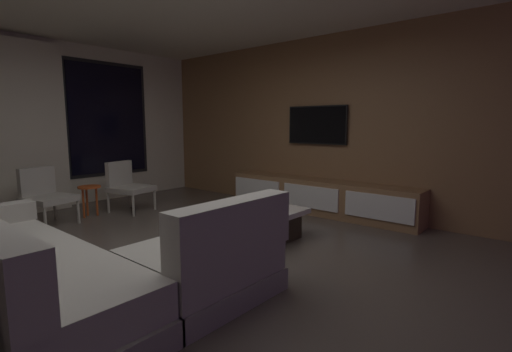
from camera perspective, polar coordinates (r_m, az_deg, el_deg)
name	(u,v)px	position (r m, az deg, el deg)	size (l,w,h in m)	color
floor	(176,267)	(3.73, -12.25, -13.56)	(9.20, 9.20, 0.00)	#564C44
back_wall_with_window	(23,125)	(6.71, -32.34, 6.62)	(6.60, 0.30, 2.70)	beige
media_wall	(335,125)	(5.85, 12.08, 7.72)	(0.12, 7.80, 2.70)	#8E6642
sectional_couch	(74,270)	(3.11, -26.28, -12.91)	(1.98, 2.50, 0.82)	gray
coffee_table	(243,223)	(4.43, -1.97, -7.33)	(1.16, 1.16, 0.36)	#38301F
book_stack_on_coffee_table	(257,208)	(4.29, 0.09, -4.92)	(0.30, 0.22, 0.07)	#77A6C0
accent_chair_near_window	(127,184)	(6.14, -19.32, -1.13)	(0.67, 0.68, 0.78)	#B2ADA0
accent_chair_by_curtain	(45,193)	(5.77, -29.85, -2.30)	(0.66, 0.67, 0.78)	#B2ADA0
side_stool	(89,192)	(5.97, -24.38, -2.23)	(0.32, 0.32, 0.46)	#BF4C1E
media_console	(320,197)	(5.73, 9.93, -3.28)	(0.46, 3.10, 0.52)	#8E6642
mounted_tv	(317,125)	(5.88, 9.41, 7.78)	(0.05, 1.02, 0.59)	black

